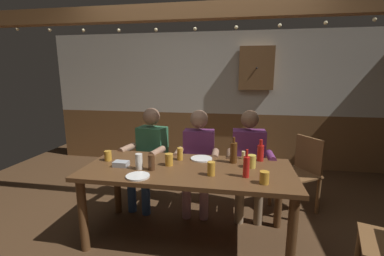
{
  "coord_description": "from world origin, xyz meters",
  "views": [
    {
      "loc": [
        0.45,
        -2.19,
        1.62
      ],
      "look_at": [
        0.0,
        0.37,
        1.08
      ],
      "focal_mm": 24.44,
      "sensor_mm": 36.0,
      "label": 1
    }
  ],
  "objects": [
    {
      "name": "pint_glass_5",
      "position": [
        -0.12,
        0.35,
        0.81
      ],
      "size": [
        0.06,
        0.06,
        0.13
      ],
      "primitive_type": "cylinder",
      "color": "gold",
      "rests_on": "dining_table"
    },
    {
      "name": "ceiling_beam",
      "position": [
        0.0,
        0.6,
        2.24
      ],
      "size": [
        5.26,
        0.14,
        0.16
      ],
      "primitive_type": "cube",
      "color": "brown"
    },
    {
      "name": "table_candle",
      "position": [
        0.53,
        0.5,
        0.78
      ],
      "size": [
        0.04,
        0.04,
        0.08
      ],
      "primitive_type": "cylinder",
      "color": "#F9E08C",
      "rests_on": "dining_table"
    },
    {
      "name": "person_1",
      "position": [
        0.0,
        0.78,
        0.66
      ],
      "size": [
        0.51,
        0.52,
        1.2
      ],
      "rotation": [
        0.0,
        0.0,
        3.18
      ],
      "color": "#6B2D66",
      "rests_on": "ground_plane"
    },
    {
      "name": "person_2",
      "position": [
        0.6,
        0.79,
        0.66
      ],
      "size": [
        0.53,
        0.53,
        1.21
      ],
      "rotation": [
        0.0,
        0.0,
        3.18
      ],
      "color": "#6B2D66",
      "rests_on": "ground_plane"
    },
    {
      "name": "pint_glass_6",
      "position": [
        0.6,
        0.24,
        0.8
      ],
      "size": [
        0.08,
        0.08,
        0.12
      ],
      "primitive_type": "cylinder",
      "color": "#E5C64C",
      "rests_on": "dining_table"
    },
    {
      "name": "pint_glass_4",
      "position": [
        -0.32,
        0.01,
        0.82
      ],
      "size": [
        0.06,
        0.06,
        0.15
      ],
      "primitive_type": "cylinder",
      "color": "#4C2D19",
      "rests_on": "dining_table"
    },
    {
      "name": "back_wall_wainscot",
      "position": [
        0.0,
        2.45,
        0.47
      ],
      "size": [
        5.84,
        0.12,
        0.93
      ],
      "primitive_type": "cube",
      "color": "brown",
      "rests_on": "ground_plane"
    },
    {
      "name": "plate_1",
      "position": [
        0.1,
        0.4,
        0.75
      ],
      "size": [
        0.23,
        0.23,
        0.01
      ],
      "primitive_type": "cylinder",
      "color": "white",
      "rests_on": "dining_table"
    },
    {
      "name": "bottle_2",
      "position": [
        0.7,
        0.46,
        0.83
      ],
      "size": [
        0.07,
        0.07,
        0.22
      ],
      "color": "red",
      "rests_on": "dining_table"
    },
    {
      "name": "string_lights",
      "position": [
        -0.0,
        0.55,
        2.09
      ],
      "size": [
        4.13,
        0.04,
        0.09
      ],
      "color": "#F9EAB2"
    },
    {
      "name": "pint_glass_7",
      "position": [
        0.68,
        -0.12,
        0.79
      ],
      "size": [
        0.08,
        0.08,
        0.1
      ],
      "primitive_type": "cylinder",
      "color": "gold",
      "rests_on": "dining_table"
    },
    {
      "name": "pint_glass_3",
      "position": [
        0.24,
        -0.02,
        0.8
      ],
      "size": [
        0.07,
        0.07,
        0.12
      ],
      "primitive_type": "cylinder",
      "color": "gold",
      "rests_on": "dining_table"
    },
    {
      "name": "condiment_caddy",
      "position": [
        -0.64,
        0.06,
        0.77
      ],
      "size": [
        0.14,
        0.1,
        0.05
      ],
      "primitive_type": "cube",
      "color": "#B2B7BC",
      "rests_on": "dining_table"
    },
    {
      "name": "chair_empty_near_left",
      "position": [
        1.22,
        0.96,
        0.48
      ],
      "size": [
        0.61,
        0.61,
        0.88
      ],
      "rotation": [
        0.0,
        0.0,
        -4.12
      ],
      "color": "brown",
      "rests_on": "ground_plane"
    },
    {
      "name": "ground_plane",
      "position": [
        0.0,
        0.0,
        0.0
      ],
      "size": [
        7.01,
        7.01,
        0.0
      ],
      "primitive_type": "plane",
      "color": "#4C331E"
    },
    {
      "name": "person_0",
      "position": [
        -0.61,
        0.78,
        0.66
      ],
      "size": [
        0.53,
        0.57,
        1.21
      ],
      "rotation": [
        0.0,
        0.0,
        2.95
      ],
      "color": "#33724C",
      "rests_on": "ground_plane"
    },
    {
      "name": "bottle_1",
      "position": [
        0.43,
        0.35,
        0.85
      ],
      "size": [
        0.07,
        0.07,
        0.26
      ],
      "color": "#593314",
      "rests_on": "dining_table"
    },
    {
      "name": "wall_dart_cabinet",
      "position": [
        0.73,
        2.32,
        1.71
      ],
      "size": [
        0.56,
        0.15,
        0.7
      ],
      "color": "brown"
    },
    {
      "name": "dining_table",
      "position": [
        0.0,
        0.14,
        0.64
      ],
      "size": [
        1.98,
        0.86,
        0.74
      ],
      "color": "brown",
      "rests_on": "ground_plane"
    },
    {
      "name": "pint_glass_0",
      "position": [
        -0.85,
        0.2,
        0.79
      ],
      "size": [
        0.07,
        0.07,
        0.1
      ],
      "primitive_type": "cylinder",
      "color": "gold",
      "rests_on": "dining_table"
    },
    {
      "name": "plate_0",
      "position": [
        -0.38,
        -0.17,
        0.75
      ],
      "size": [
        0.21,
        0.21,
        0.01
      ],
      "primitive_type": "cylinder",
      "color": "white",
      "rests_on": "dining_table"
    },
    {
      "name": "pint_glass_1",
      "position": [
        -0.44,
        0.02,
        0.82
      ],
      "size": [
        0.07,
        0.07,
        0.15
      ],
      "primitive_type": "cylinder",
      "color": "white",
      "rests_on": "dining_table"
    },
    {
      "name": "pint_glass_2",
      "position": [
        -0.19,
        0.17,
        0.8
      ],
      "size": [
        0.08,
        0.08,
        0.12
      ],
      "primitive_type": "cylinder",
      "color": "gold",
      "rests_on": "dining_table"
    },
    {
      "name": "bottle_0",
      "position": [
        0.54,
        -0.01,
        0.84
      ],
      "size": [
        0.06,
        0.06,
        0.25
      ],
      "color": "red",
      "rests_on": "dining_table"
    },
    {
      "name": "back_wall_upper",
      "position": [
        0.0,
        2.45,
        1.63
      ],
      "size": [
        5.84,
        0.12,
        1.38
      ],
      "primitive_type": "cube",
      "color": "beige"
    }
  ]
}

